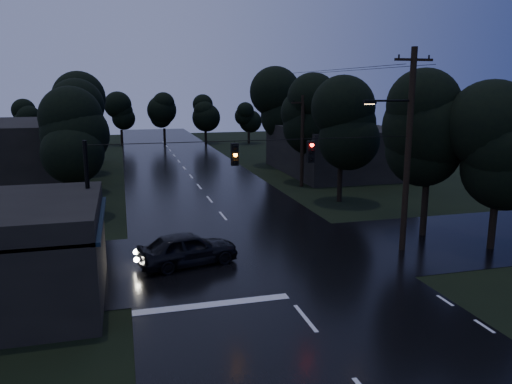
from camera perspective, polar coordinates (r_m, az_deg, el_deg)
name	(u,v)px	position (r m, az deg, el deg)	size (l,w,h in m)	color
main_road	(199,187)	(41.75, -6.50, 0.59)	(12.00, 120.00, 0.02)	black
cross_street	(255,256)	(24.67, -0.11, -7.34)	(60.00, 9.00, 0.02)	black
building_far_right	(336,150)	(49.16, 9.10, 4.82)	(10.00, 14.00, 4.40)	black
building_far_left	(34,148)	(51.44, -23.99, 4.59)	(10.00, 16.00, 5.00)	black
utility_pole_main	(407,147)	(25.51, 16.84, 4.93)	(3.50, 0.30, 10.00)	black
utility_pole_far	(302,140)	(41.30, 5.32, 5.94)	(2.00, 0.30, 7.50)	black
anchor_pole_left	(89,211)	(22.16, -18.51, -2.12)	(0.18, 0.18, 6.00)	black
span_signals	(273,152)	(22.66, 1.90, 4.57)	(15.00, 0.37, 1.12)	black
tree_corner_near	(430,128)	(28.52, 19.28, 6.94)	(4.48, 4.48, 9.44)	black
tree_corner_far	(500,147)	(27.45, 26.16, 4.64)	(3.92, 3.92, 8.26)	black
tree_left_a	(71,135)	(32.77, -20.36, 6.11)	(3.92, 3.92, 8.26)	black
tree_left_b	(72,121)	(40.74, -20.28, 7.63)	(4.20, 4.20, 8.85)	black
tree_left_c	(74,110)	(50.73, -20.04, 8.78)	(4.48, 4.48, 9.44)	black
tree_right_a	(342,124)	(35.89, 9.78, 7.71)	(4.20, 4.20, 8.85)	black
tree_right_b	(309,113)	(43.46, 6.07, 9.01)	(4.48, 4.48, 9.44)	black
tree_right_c	(280,104)	(53.07, 2.76, 9.98)	(4.76, 4.76, 10.03)	black
car	(188,249)	(23.50, -7.80, -6.42)	(1.87, 4.64, 1.58)	black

